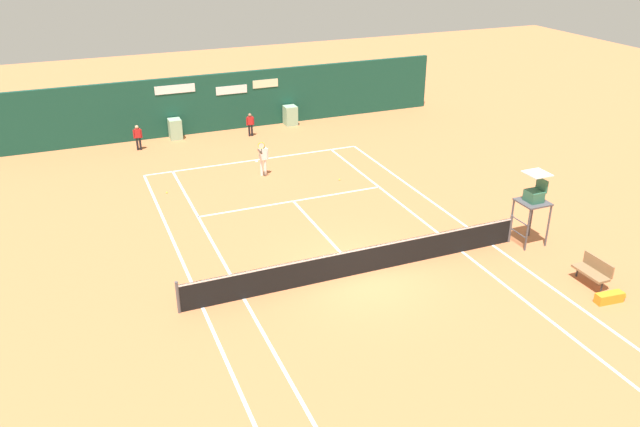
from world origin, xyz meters
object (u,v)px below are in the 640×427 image
object	(u,v)px
player_on_baseline	(263,157)
tennis_ball_by_sideline	(167,193)
player_bench	(593,270)
equipment_bag	(612,297)
umpire_chair	(534,198)
ball_kid_right_post	(138,136)
tennis_ball_mid_court	(339,180)
ball_kid_left_post	(250,123)

from	to	relation	value
player_on_baseline	tennis_ball_by_sideline	distance (m)	4.57
player_bench	equipment_bag	xyz separation A→B (m)	(-0.21, -1.07, -0.35)
umpire_chair	player_bench	world-z (taller)	umpire_chair
ball_kid_right_post	tennis_ball_by_sideline	world-z (taller)	ball_kid_right_post
player_bench	equipment_bag	distance (m)	1.14
player_on_baseline	tennis_ball_mid_court	bearing A→B (deg)	148.34
player_bench	tennis_ball_mid_court	xyz separation A→B (m)	(-3.92, 11.17, -0.47)
umpire_chair	tennis_ball_mid_court	size ratio (longest dim) A/B	40.04
equipment_bag	tennis_ball_by_sideline	xyz separation A→B (m)	(-11.14, 13.72, -0.13)
player_on_baseline	ball_kid_left_post	world-z (taller)	player_on_baseline
equipment_bag	tennis_ball_mid_court	bearing A→B (deg)	106.86
equipment_bag	ball_kid_left_post	xyz separation A→B (m)	(-5.55, 19.83, 0.56)
ball_kid_right_post	ball_kid_left_post	bearing A→B (deg)	-178.11
tennis_ball_mid_court	player_on_baseline	bearing A→B (deg)	147.67
umpire_chair	player_on_baseline	world-z (taller)	umpire_chair
player_bench	tennis_ball_mid_court	size ratio (longest dim) A/B	18.09
player_on_baseline	ball_kid_left_post	xyz separation A→B (m)	(1.12, 5.72, -0.19)
ball_kid_right_post	player_on_baseline	bearing A→B (deg)	131.58
equipment_bag	tennis_ball_mid_court	size ratio (longest dim) A/B	15.29
umpire_chair	tennis_ball_mid_court	xyz separation A→B (m)	(-3.86, 8.08, -1.72)
player_bench	player_on_baseline	distance (m)	14.75
umpire_chair	player_bench	distance (m)	3.34
equipment_bag	player_on_baseline	bearing A→B (deg)	115.28
ball_kid_right_post	player_bench	bearing A→B (deg)	123.66
umpire_chair	tennis_ball_by_sideline	world-z (taller)	umpire_chair
player_bench	ball_kid_right_post	size ratio (longest dim) A/B	0.95
player_on_baseline	equipment_bag	bearing A→B (deg)	115.94
equipment_bag	ball_kid_right_post	distance (m)	22.88
tennis_ball_by_sideline	tennis_ball_mid_court	xyz separation A→B (m)	(7.43, -1.48, 0.00)
tennis_ball_by_sideline	tennis_ball_mid_court	world-z (taller)	same
equipment_bag	tennis_ball_by_sideline	size ratio (longest dim) A/B	15.29
equipment_bag	ball_kid_left_post	bearing A→B (deg)	105.63
equipment_bag	umpire_chair	bearing A→B (deg)	87.90
ball_kid_right_post	umpire_chair	bearing A→B (deg)	128.31
tennis_ball_mid_court	umpire_chair	bearing A→B (deg)	-64.45
umpire_chair	player_bench	bearing A→B (deg)	-178.91
ball_kid_left_post	tennis_ball_by_sideline	bearing A→B (deg)	55.13
player_on_baseline	ball_kid_left_post	distance (m)	5.83
umpire_chair	tennis_ball_by_sideline	distance (m)	14.89
player_on_baseline	player_bench	bearing A→B (deg)	118.46
ball_kid_right_post	ball_kid_left_post	size ratio (longest dim) A/B	1.03
equipment_bag	tennis_ball_by_sideline	bearing A→B (deg)	129.06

